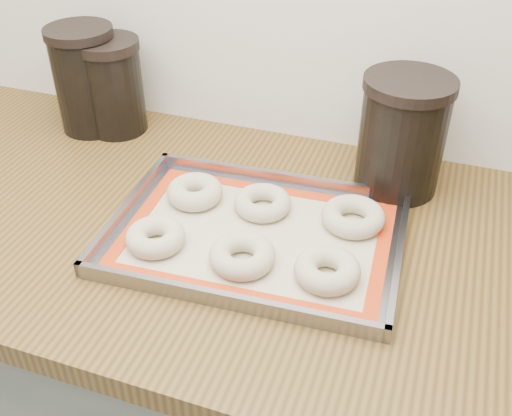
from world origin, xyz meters
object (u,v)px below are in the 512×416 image
at_px(bagel_front_mid, 242,255).
at_px(canister_left, 86,79).
at_px(bagel_back_right, 353,217).
at_px(canister_right, 402,135).
at_px(bagel_front_right, 327,270).
at_px(bagel_back_mid, 263,203).
at_px(canister_mid, 113,86).
at_px(baking_tray, 256,235).
at_px(bagel_front_left, 156,237).
at_px(bagel_back_left, 195,192).

height_order(bagel_front_mid, canister_left, canister_left).
bearing_deg(bagel_back_right, bagel_front_mid, -132.18).
distance_m(bagel_front_mid, canister_right, 0.36).
height_order(bagel_front_right, bagel_back_mid, bagel_front_right).
height_order(bagel_front_right, canister_right, canister_right).
height_order(bagel_back_right, canister_mid, canister_mid).
relative_size(bagel_front_mid, canister_left, 0.47).
relative_size(bagel_front_right, canister_mid, 0.51).
bearing_deg(bagel_front_mid, bagel_front_right, 4.50).
relative_size(baking_tray, bagel_front_mid, 4.75).
distance_m(bagel_front_left, canister_mid, 0.42).
height_order(baking_tray, bagel_front_left, bagel_front_left).
height_order(baking_tray, bagel_back_mid, bagel_back_mid).
bearing_deg(canister_mid, bagel_front_left, -52.14).
bearing_deg(bagel_back_left, bagel_back_right, 4.50).
xyz_separation_m(bagel_front_right, bagel_back_left, (-0.26, 0.12, 0.00)).
bearing_deg(baking_tray, bagel_back_left, 155.91).
bearing_deg(bagel_front_left, canister_right, 42.70).
bearing_deg(bagel_back_mid, canister_left, 158.32).
height_order(bagel_back_mid, canister_right, canister_right).
bearing_deg(bagel_back_left, baking_tray, -24.09).
bearing_deg(bagel_back_mid, bagel_back_left, -174.91).
height_order(bagel_front_left, bagel_back_right, same).
xyz_separation_m(bagel_front_mid, canister_right, (0.18, 0.30, 0.08)).
distance_m(baking_tray, canister_mid, 0.47).
height_order(bagel_back_mid, bagel_back_right, bagel_back_right).
distance_m(bagel_front_right, canister_left, 0.66).
xyz_separation_m(bagel_front_mid, bagel_back_right, (0.14, 0.15, -0.00)).
height_order(bagel_front_mid, canister_mid, canister_mid).
height_order(bagel_front_right, canister_mid, canister_mid).
xyz_separation_m(bagel_back_left, bagel_back_right, (0.27, 0.02, -0.00)).
relative_size(bagel_front_left, bagel_front_right, 0.96).
relative_size(baking_tray, bagel_back_left, 4.96).
xyz_separation_m(bagel_back_mid, bagel_back_right, (0.15, 0.01, 0.00)).
xyz_separation_m(baking_tray, canister_mid, (-0.39, 0.25, 0.09)).
bearing_deg(bagel_front_right, bagel_front_mid, -175.50).
height_order(bagel_front_right, bagel_back_right, bagel_front_right).
distance_m(bagel_front_left, bagel_front_right, 0.27).
xyz_separation_m(canister_left, canister_right, (0.63, -0.02, -0.00)).
height_order(bagel_back_mid, canister_mid, canister_mid).
xyz_separation_m(bagel_front_left, bagel_back_mid, (0.13, 0.14, -0.00)).
xyz_separation_m(bagel_front_left, canister_right, (0.33, 0.30, 0.08)).
distance_m(baking_tray, bagel_front_right, 0.14).
bearing_deg(canister_right, bagel_front_mid, -121.66).
bearing_deg(bagel_back_left, bagel_front_mid, -43.81).
relative_size(canister_mid, canister_right, 0.93).
bearing_deg(bagel_front_left, canister_left, 134.14).
bearing_deg(canister_right, bagel_back_left, -152.20).
bearing_deg(baking_tray, canister_left, 151.52).
distance_m(bagel_front_left, bagel_back_left, 0.13).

